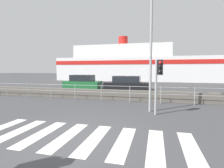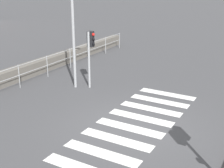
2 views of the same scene
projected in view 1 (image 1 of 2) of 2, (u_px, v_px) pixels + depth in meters
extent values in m
plane|color=#424244|center=(71.00, 137.00, 5.44)|extent=(160.00, 160.00, 0.00)
cube|color=silver|center=(19.00, 131.00, 5.91)|extent=(0.45, 2.40, 0.01)
cube|color=silver|center=(42.00, 133.00, 5.69)|extent=(0.45, 2.40, 0.01)
cube|color=silver|center=(67.00, 136.00, 5.47)|extent=(0.45, 2.40, 0.01)
cube|color=silver|center=(94.00, 139.00, 5.25)|extent=(0.45, 2.40, 0.01)
cube|color=silver|center=(124.00, 142.00, 5.03)|extent=(0.45, 2.40, 0.01)
cube|color=silver|center=(156.00, 145.00, 4.81)|extent=(0.45, 2.40, 0.01)
cube|color=silver|center=(191.00, 149.00, 4.59)|extent=(0.45, 2.40, 0.01)
cube|color=#605B54|center=(118.00, 95.00, 12.11)|extent=(23.08, 0.55, 0.66)
cylinder|color=#9EA0A3|center=(115.00, 86.00, 11.20)|extent=(20.77, 0.03, 0.03)
cylinder|color=#9EA0A3|center=(115.00, 93.00, 11.24)|extent=(20.77, 0.03, 0.03)
cylinder|color=#9EA0A3|center=(7.00, 90.00, 13.32)|extent=(0.04, 0.04, 1.07)
cylinder|color=#9EA0A3|center=(28.00, 90.00, 12.86)|extent=(0.04, 0.04, 1.07)
cylinder|color=#9EA0A3|center=(51.00, 91.00, 12.40)|extent=(0.04, 0.04, 1.07)
cylinder|color=#9EA0A3|center=(75.00, 92.00, 11.94)|extent=(0.04, 0.04, 1.07)
cylinder|color=#9EA0A3|center=(101.00, 93.00, 11.47)|extent=(0.04, 0.04, 1.07)
cylinder|color=#9EA0A3|center=(130.00, 94.00, 11.01)|extent=(0.04, 0.04, 1.07)
cylinder|color=#9EA0A3|center=(161.00, 95.00, 10.55)|extent=(0.04, 0.04, 1.07)
cylinder|color=#9EA0A3|center=(195.00, 96.00, 10.09)|extent=(0.04, 0.04, 1.07)
cylinder|color=#9EA0A3|center=(156.00, 88.00, 7.96)|extent=(0.10, 0.10, 2.52)
cube|color=black|center=(160.00, 67.00, 7.84)|extent=(0.24, 0.24, 0.68)
sphere|color=red|center=(160.00, 62.00, 7.69)|extent=(0.13, 0.13, 0.13)
sphere|color=black|center=(160.00, 67.00, 7.70)|extent=(0.13, 0.13, 0.13)
sphere|color=black|center=(160.00, 72.00, 7.72)|extent=(0.13, 0.13, 0.13)
cylinder|color=#9EA0A3|center=(151.00, 50.00, 8.44)|extent=(0.12, 0.12, 6.09)
cube|color=white|center=(143.00, 69.00, 33.21)|extent=(31.70, 8.23, 4.23)
cube|color=white|center=(123.00, 52.00, 33.87)|extent=(17.75, 6.58, 2.33)
cube|color=red|center=(141.00, 62.00, 29.12)|extent=(31.70, 0.08, 0.68)
cylinder|color=red|center=(123.00, 41.00, 33.70)|extent=(1.80, 1.80, 1.80)
cube|color=#1E6633|center=(83.00, 85.00, 18.95)|extent=(3.97, 1.73, 0.82)
cube|color=#1E2328|center=(82.00, 78.00, 18.88)|extent=(2.38, 1.52, 0.67)
cube|color=black|center=(127.00, 86.00, 17.77)|extent=(4.47, 1.74, 0.78)
cube|color=#1E2328|center=(127.00, 79.00, 17.71)|extent=(2.68, 1.53, 0.64)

